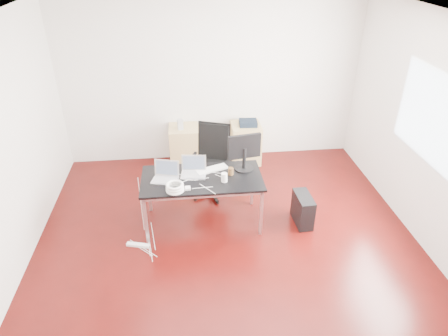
{
  "coord_description": "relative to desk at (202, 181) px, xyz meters",
  "views": [
    {
      "loc": [
        -0.49,
        -3.97,
        3.5
      ],
      "look_at": [
        0.0,
        0.55,
        0.85
      ],
      "focal_mm": 32.0,
      "sensor_mm": 36.0,
      "label": 1
    }
  ],
  "objects": [
    {
      "name": "cable_coil",
      "position": [
        -0.35,
        -0.29,
        0.11
      ],
      "size": [
        0.24,
        0.24,
        0.11
      ],
      "rotation": [
        0.0,
        0.0,
        0.11
      ],
      "color": "white",
      "rests_on": "desk"
    },
    {
      "name": "speaker",
      "position": [
        -0.26,
        1.63,
        0.11
      ],
      "size": [
        0.1,
        0.1,
        0.18
      ],
      "primitive_type": "cube",
      "rotation": [
        0.0,
        0.0,
        0.18
      ],
      "color": "#9E9E9E",
      "rests_on": "filing_cabinet_left"
    },
    {
      "name": "cup_white",
      "position": [
        0.28,
        -0.13,
        0.11
      ],
      "size": [
        0.1,
        0.1,
        0.12
      ],
      "primitive_type": "cylinder",
      "rotation": [
        0.0,
        0.0,
        -0.38
      ],
      "color": "white",
      "rests_on": "desk"
    },
    {
      "name": "desk",
      "position": [
        0.0,
        0.0,
        0.0
      ],
      "size": [
        1.6,
        0.8,
        0.73
      ],
      "color": "black",
      "rests_on": "ground"
    },
    {
      "name": "filing_cabinet_right",
      "position": [
        0.86,
        1.69,
        -0.33
      ],
      "size": [
        0.5,
        0.5,
        0.7
      ],
      "primitive_type": "cube",
      "color": "tan",
      "rests_on": "ground"
    },
    {
      "name": "pc_tower",
      "position": [
        1.38,
        -0.16,
        -0.46
      ],
      "size": [
        0.22,
        0.46,
        0.44
      ],
      "primitive_type": "cube",
      "rotation": [
        0.0,
        0.0,
        0.04
      ],
      "color": "black",
      "rests_on": "ground"
    },
    {
      "name": "navy_garment",
      "position": [
        0.89,
        1.67,
        0.07
      ],
      "size": [
        0.31,
        0.26,
        0.09
      ],
      "primitive_type": "cube",
      "rotation": [
        0.0,
        0.0,
        -0.06
      ],
      "color": "black",
      "rests_on": "filing_cabinet_right"
    },
    {
      "name": "filing_cabinet_left",
      "position": [
        -0.21,
        1.69,
        -0.33
      ],
      "size": [
        0.5,
        0.5,
        0.7
      ],
      "primitive_type": "cube",
      "color": "tan",
      "rests_on": "ground"
    },
    {
      "name": "laptop_right",
      "position": [
        -0.1,
        0.11,
        0.11
      ],
      "size": [
        0.36,
        0.29,
        0.23
      ],
      "rotation": [
        0.0,
        0.0,
        -0.13
      ],
      "color": "silver",
      "rests_on": "desk"
    },
    {
      "name": "wastebasket",
      "position": [
        0.63,
        1.7,
        -0.54
      ],
      "size": [
        0.31,
        0.31,
        0.28
      ],
      "primitive_type": "cylinder",
      "rotation": [
        0.0,
        0.0,
        -0.34
      ],
      "color": "black",
      "rests_on": "ground"
    },
    {
      "name": "power_strip",
      "position": [
        -0.88,
        -0.43,
        -0.66
      ],
      "size": [
        0.31,
        0.14,
        0.04
      ],
      "primitive_type": "cube",
      "rotation": [
        0.0,
        0.0,
        -0.26
      ],
      "color": "white",
      "rests_on": "ground"
    },
    {
      "name": "cup_brown",
      "position": [
        0.39,
        0.04,
        0.1
      ],
      "size": [
        0.09,
        0.09,
        0.1
      ],
      "primitive_type": "cylinder",
      "rotation": [
        0.0,
        0.0,
        -0.21
      ],
      "color": "#54381C",
      "rests_on": "desk"
    },
    {
      "name": "laptop_left",
      "position": [
        -0.47,
        0.01,
        0.11
      ],
      "size": [
        0.39,
        0.33,
        0.23
      ],
      "rotation": [
        0.0,
        0.0,
        -0.27
      ],
      "color": "silver",
      "rests_on": "desk"
    },
    {
      "name": "office_chair",
      "position": [
        0.19,
        0.77,
        -0.07
      ],
      "size": [
        0.61,
        0.63,
        1.08
      ],
      "rotation": [
        0.0,
        0.0,
        -0.35
      ],
      "color": "black",
      "rests_on": "ground"
    },
    {
      "name": "power_adapter",
      "position": [
        -0.19,
        -0.26,
        0.07
      ],
      "size": [
        0.08,
        0.08,
        0.03
      ],
      "primitive_type": "cube",
      "rotation": [
        0.0,
        0.0,
        0.08
      ],
      "color": "white",
      "rests_on": "desk"
    },
    {
      "name": "monitor",
      "position": [
        0.59,
        0.18,
        0.34
      ],
      "size": [
        0.45,
        0.26,
        0.51
      ],
      "rotation": [
        0.0,
        0.0,
        0.17
      ],
      "color": "black",
      "rests_on": "desk"
    },
    {
      "name": "keyboard",
      "position": [
        0.15,
        0.18,
        0.06
      ],
      "size": [
        0.46,
        0.29,
        0.02
      ],
      "primitive_type": "cube",
      "rotation": [
        0.0,
        0.0,
        0.37
      ],
      "color": "white",
      "rests_on": "desk"
    },
    {
      "name": "room_shell",
      "position": [
        0.33,
        -0.53,
        0.73
      ],
      "size": [
        5.0,
        5.0,
        5.0
      ],
      "color": "#350706",
      "rests_on": "ground"
    }
  ]
}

